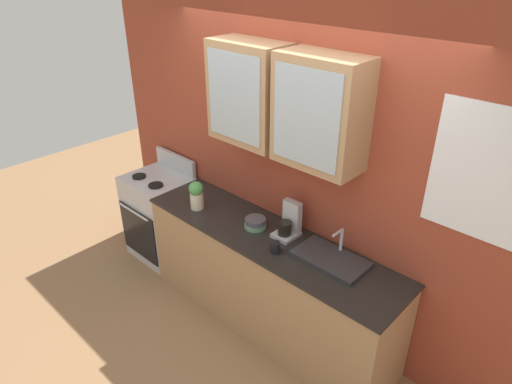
# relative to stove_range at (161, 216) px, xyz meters

# --- Properties ---
(ground_plane) EXTENTS (10.00, 10.00, 0.00)m
(ground_plane) POSITION_rel_stove_range_xyz_m (1.50, 0.00, -0.46)
(ground_plane) COLOR #936B47
(back_wall_unit) EXTENTS (4.41, 0.43, 2.81)m
(back_wall_unit) POSITION_rel_stove_range_xyz_m (1.51, 0.31, 1.06)
(back_wall_unit) COLOR #993D28
(back_wall_unit) RESTS_ON ground_plane
(counter) EXTENTS (2.37, 0.60, 0.91)m
(counter) POSITION_rel_stove_range_xyz_m (1.50, 0.00, -0.01)
(counter) COLOR #A87F56
(counter) RESTS_ON ground_plane
(stove_range) EXTENTS (0.63, 0.60, 1.09)m
(stove_range) POSITION_rel_stove_range_xyz_m (0.00, 0.00, 0.00)
(stove_range) COLOR silver
(stove_range) RESTS_ON ground_plane
(sink_faucet) EXTENTS (0.54, 0.31, 0.22)m
(sink_faucet) POSITION_rel_stove_range_xyz_m (2.05, 0.09, 0.47)
(sink_faucet) COLOR #2D2D30
(sink_faucet) RESTS_ON counter
(bowl_stack) EXTENTS (0.18, 0.18, 0.08)m
(bowl_stack) POSITION_rel_stove_range_xyz_m (1.34, 0.03, 0.49)
(bowl_stack) COLOR #669972
(bowl_stack) RESTS_ON counter
(vase) EXTENTS (0.13, 0.13, 0.26)m
(vase) POSITION_rel_stove_range_xyz_m (0.75, -0.10, 0.58)
(vase) COLOR beige
(vase) RESTS_ON counter
(cup_near_sink) EXTENTS (0.11, 0.08, 0.09)m
(cup_near_sink) POSITION_rel_stove_range_xyz_m (1.69, -0.12, 0.49)
(cup_near_sink) COLOR black
(cup_near_sink) RESTS_ON counter
(coffee_maker) EXTENTS (0.17, 0.20, 0.29)m
(coffee_maker) POSITION_rel_stove_range_xyz_m (1.61, 0.13, 0.55)
(coffee_maker) COLOR #B7B7BC
(coffee_maker) RESTS_ON counter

